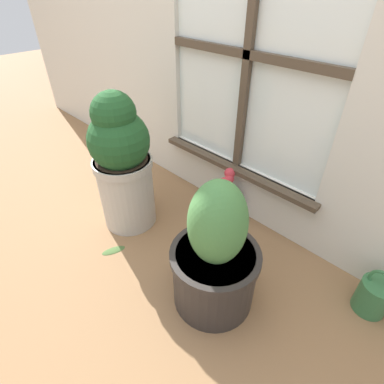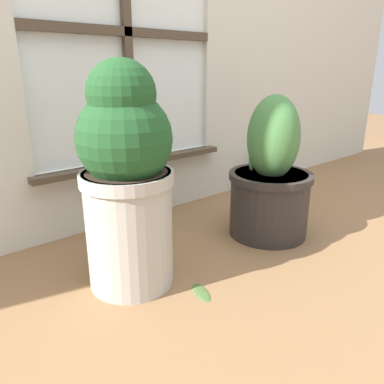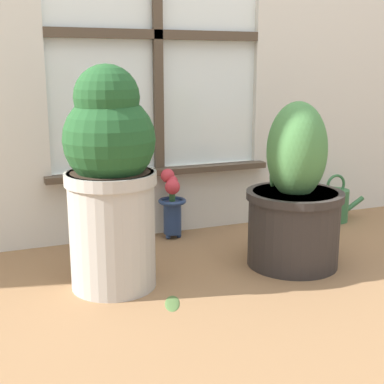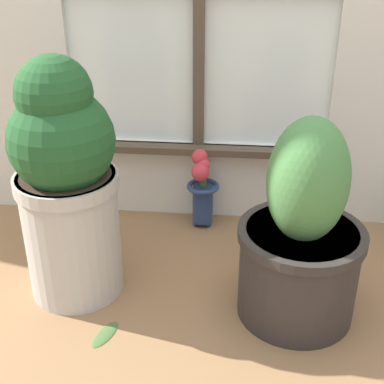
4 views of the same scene
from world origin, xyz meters
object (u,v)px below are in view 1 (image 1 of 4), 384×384
potted_plant_left (122,163)px  flower_vase (228,193)px  watering_can (374,296)px  potted_plant_right (215,259)px

potted_plant_left → flower_vase: bearing=49.2°
potted_plant_left → flower_vase: size_ratio=2.44×
potted_plant_left → watering_can: 1.18m
potted_plant_left → watering_can: potted_plant_left is taller
flower_vase → watering_can: size_ratio=1.29×
potted_plant_left → flower_vase: 0.55m
potted_plant_left → watering_can: bearing=17.5°
potted_plant_right → watering_can: potted_plant_right is taller
potted_plant_left → watering_can: size_ratio=3.15×
potted_plant_left → potted_plant_right: size_ratio=1.21×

